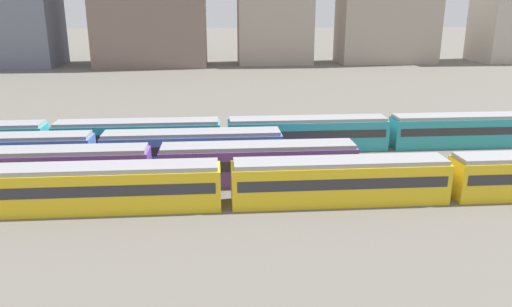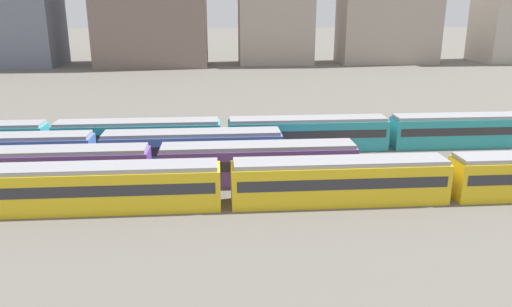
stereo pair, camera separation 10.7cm
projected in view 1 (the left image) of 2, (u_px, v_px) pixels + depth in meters
name	position (u px, v px, depth m)	size (l,w,h in m)	color
train_track_0	(226.00, 184.00, 40.35)	(74.70, 3.06, 3.75)	yellow
train_track_1	(48.00, 168.00, 44.08)	(55.80, 3.06, 3.75)	#6B429E
train_track_2	(0.00, 153.00, 48.55)	(55.80, 3.06, 3.75)	#4C70BC
train_track_3	(308.00, 133.00, 55.97)	(93.60, 3.06, 3.75)	teal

